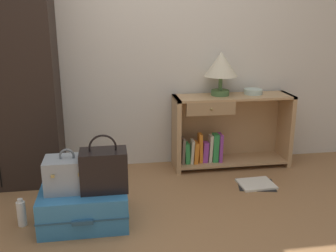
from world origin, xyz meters
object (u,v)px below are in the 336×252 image
at_px(handbag, 104,170).
at_px(bottle, 21,213).
at_px(bookshelf, 226,131).
at_px(table_lamp, 221,66).
at_px(train_case, 68,174).
at_px(bowl, 253,92).
at_px(suitcase_large, 84,205).
at_px(open_book_on_floor, 256,184).

height_order(handbag, bottle, handbag).
bearing_deg(bookshelf, table_lamp, 167.41).
bearing_deg(train_case, handbag, -8.82).
bearing_deg(handbag, bowl, 33.50).
bearing_deg(suitcase_large, table_lamp, 35.61).
bearing_deg(bowl, table_lamp, -179.16).
xyz_separation_m(suitcase_large, train_case, (-0.10, -0.01, 0.25)).
relative_size(table_lamp, open_book_on_floor, 1.11).
bearing_deg(suitcase_large, open_book_on_floor, 14.80).
xyz_separation_m(train_case, open_book_on_floor, (1.55, 0.39, -0.37)).
bearing_deg(bowl, bookshelf, -175.45).
height_order(train_case, open_book_on_floor, train_case).
distance_m(suitcase_large, bottle, 0.44).
distance_m(suitcase_large, handbag, 0.32).
relative_size(table_lamp, bowl, 2.30).
bearing_deg(suitcase_large, bowl, 29.69).
distance_m(handbag, bottle, 0.67).
bearing_deg(bottle, train_case, -2.74).
bearing_deg(bookshelf, bowl, 4.55).
bearing_deg(train_case, suitcase_large, 3.59).
bearing_deg(bookshelf, train_case, -147.97).
distance_m(table_lamp, bottle, 2.10).
bearing_deg(open_book_on_floor, train_case, -165.86).
bearing_deg(bowl, train_case, -151.57).
relative_size(bookshelf, train_case, 3.56).
relative_size(bottle, open_book_on_floor, 0.56).
bearing_deg(suitcase_large, train_case, -176.41).
xyz_separation_m(bowl, handbag, (-1.43, -0.94, -0.32)).
bearing_deg(open_book_on_floor, table_lamp, 112.10).
relative_size(bowl, open_book_on_floor, 0.48).
distance_m(train_case, bottle, 0.45).
bearing_deg(table_lamp, bottle, -152.38).
relative_size(bookshelf, bowl, 6.43).
relative_size(train_case, handbag, 0.78).
bearing_deg(table_lamp, open_book_on_floor, -67.90).
distance_m(bookshelf, bottle, 1.98).
bearing_deg(train_case, bookshelf, 32.03).
distance_m(bookshelf, bowl, 0.46).
bearing_deg(bookshelf, suitcase_large, -146.33).
distance_m(table_lamp, suitcase_large, 1.76).
height_order(handbag, open_book_on_floor, handbag).
relative_size(bookshelf, open_book_on_floor, 3.10).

